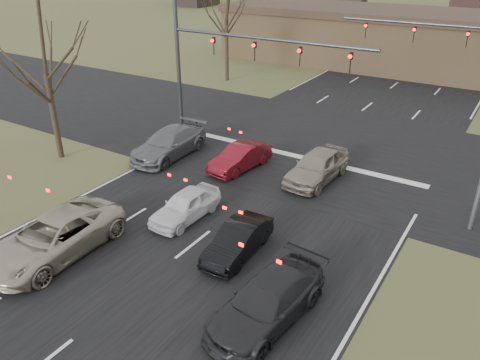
{
  "coord_description": "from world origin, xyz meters",
  "views": [
    {
      "loc": [
        9.69,
        -8.97,
        10.42
      ],
      "look_at": [
        0.66,
        5.4,
        2.0
      ],
      "focal_mm": 35.0,
      "sensor_mm": 36.0,
      "label": 1
    }
  ],
  "objects_px": {
    "car_silver_suv": "(54,237)",
    "car_black_hatch": "(238,241)",
    "mast_arm_near": "(223,55)",
    "car_silver_ahead": "(317,166)",
    "building": "(442,43)",
    "car_grey_ahead": "(169,143)",
    "mast_arm_far": "(471,48)",
    "car_red_ahead": "(240,158)",
    "car_white_sedan": "(185,205)",
    "car_charcoal_sedan": "(267,301)"
  },
  "relations": [
    {
      "from": "car_black_hatch",
      "to": "car_silver_ahead",
      "type": "height_order",
      "value": "car_silver_ahead"
    },
    {
      "from": "car_silver_ahead",
      "to": "mast_arm_far",
      "type": "bearing_deg",
      "value": 73.36
    },
    {
      "from": "mast_arm_near",
      "to": "car_silver_ahead",
      "type": "bearing_deg",
      "value": -17.09
    },
    {
      "from": "car_grey_ahead",
      "to": "mast_arm_near",
      "type": "bearing_deg",
      "value": 69.75
    },
    {
      "from": "car_black_hatch",
      "to": "car_grey_ahead",
      "type": "bearing_deg",
      "value": 141.61
    },
    {
      "from": "mast_arm_far",
      "to": "car_grey_ahead",
      "type": "bearing_deg",
      "value": -132.75
    },
    {
      "from": "mast_arm_near",
      "to": "car_silver_suv",
      "type": "relative_size",
      "value": 2.17
    },
    {
      "from": "car_silver_suv",
      "to": "car_silver_ahead",
      "type": "bearing_deg",
      "value": 60.61
    },
    {
      "from": "car_black_hatch",
      "to": "car_red_ahead",
      "type": "xyz_separation_m",
      "value": [
        -4.0,
        6.54,
        0.04
      ]
    },
    {
      "from": "car_red_ahead",
      "to": "car_silver_ahead",
      "type": "xyz_separation_m",
      "value": [
        3.94,
        0.89,
        0.14
      ]
    },
    {
      "from": "car_silver_ahead",
      "to": "car_charcoal_sedan",
      "type": "bearing_deg",
      "value": -71.36
    },
    {
      "from": "building",
      "to": "mast_arm_far",
      "type": "height_order",
      "value": "mast_arm_far"
    },
    {
      "from": "car_silver_suv",
      "to": "car_black_hatch",
      "type": "xyz_separation_m",
      "value": [
        5.81,
        3.66,
        -0.18
      ]
    },
    {
      "from": "car_black_hatch",
      "to": "car_charcoal_sedan",
      "type": "xyz_separation_m",
      "value": [
        2.63,
        -2.45,
        0.09
      ]
    },
    {
      "from": "mast_arm_near",
      "to": "car_red_ahead",
      "type": "relative_size",
      "value": 3.12
    },
    {
      "from": "car_grey_ahead",
      "to": "car_red_ahead",
      "type": "relative_size",
      "value": 1.33
    },
    {
      "from": "building",
      "to": "car_red_ahead",
      "type": "relative_size",
      "value": 10.92
    },
    {
      "from": "car_black_hatch",
      "to": "car_silver_ahead",
      "type": "distance_m",
      "value": 7.44
    },
    {
      "from": "car_black_hatch",
      "to": "car_silver_suv",
      "type": "bearing_deg",
      "value": -150.7
    },
    {
      "from": "car_black_hatch",
      "to": "car_red_ahead",
      "type": "height_order",
      "value": "car_red_ahead"
    },
    {
      "from": "building",
      "to": "car_silver_suv",
      "type": "distance_m",
      "value": 38.75
    },
    {
      "from": "mast_arm_near",
      "to": "car_red_ahead",
      "type": "height_order",
      "value": "mast_arm_near"
    },
    {
      "from": "mast_arm_near",
      "to": "car_silver_suv",
      "type": "xyz_separation_m",
      "value": [
        1.23,
        -13.23,
        -4.3
      ]
    },
    {
      "from": "mast_arm_far",
      "to": "car_black_hatch",
      "type": "distance_m",
      "value": 20.54
    },
    {
      "from": "mast_arm_far",
      "to": "car_white_sedan",
      "type": "bearing_deg",
      "value": -112.49
    },
    {
      "from": "mast_arm_near",
      "to": "car_silver_ahead",
      "type": "relative_size",
      "value": 2.66
    },
    {
      "from": "car_charcoal_sedan",
      "to": "car_silver_ahead",
      "type": "height_order",
      "value": "car_silver_ahead"
    },
    {
      "from": "mast_arm_near",
      "to": "car_grey_ahead",
      "type": "xyz_separation_m",
      "value": [
        -1.23,
        -3.68,
        -4.32
      ]
    },
    {
      "from": "mast_arm_near",
      "to": "car_silver_suv",
      "type": "height_order",
      "value": "mast_arm_near"
    },
    {
      "from": "mast_arm_far",
      "to": "car_charcoal_sedan",
      "type": "xyz_separation_m",
      "value": [
        -1.75,
        -22.03,
        -4.33
      ]
    },
    {
      "from": "car_silver_suv",
      "to": "car_silver_ahead",
      "type": "height_order",
      "value": "car_silver_ahead"
    },
    {
      "from": "mast_arm_near",
      "to": "building",
      "type": "bearing_deg",
      "value": 73.87
    },
    {
      "from": "car_silver_suv",
      "to": "car_grey_ahead",
      "type": "bearing_deg",
      "value": 102.44
    },
    {
      "from": "building",
      "to": "car_silver_ahead",
      "type": "height_order",
      "value": "building"
    },
    {
      "from": "car_silver_suv",
      "to": "car_red_ahead",
      "type": "xyz_separation_m",
      "value": [
        1.8,
        10.19,
        -0.14
      ]
    },
    {
      "from": "mast_arm_near",
      "to": "mast_arm_far",
      "type": "xyz_separation_m",
      "value": [
        11.41,
        10.0,
        -0.06
      ]
    },
    {
      "from": "mast_arm_far",
      "to": "car_silver_ahead",
      "type": "distance_m",
      "value": 13.61
    },
    {
      "from": "car_silver_suv",
      "to": "car_charcoal_sedan",
      "type": "xyz_separation_m",
      "value": [
        8.44,
        1.21,
        -0.09
      ]
    },
    {
      "from": "car_charcoal_sedan",
      "to": "car_red_ahead",
      "type": "relative_size",
      "value": 1.22
    },
    {
      "from": "building",
      "to": "car_grey_ahead",
      "type": "xyz_separation_m",
      "value": [
        -8.46,
        -28.68,
        -1.91
      ]
    },
    {
      "from": "car_white_sedan",
      "to": "car_grey_ahead",
      "type": "relative_size",
      "value": 0.7
    },
    {
      "from": "car_silver_ahead",
      "to": "car_grey_ahead",
      "type": "bearing_deg",
      "value": -166.0
    },
    {
      "from": "car_charcoal_sedan",
      "to": "car_silver_ahead",
      "type": "distance_m",
      "value": 10.24
    },
    {
      "from": "car_white_sedan",
      "to": "car_red_ahead",
      "type": "xyz_separation_m",
      "value": [
        -0.7,
        5.5,
        0.02
      ]
    },
    {
      "from": "car_black_hatch",
      "to": "car_grey_ahead",
      "type": "relative_size",
      "value": 0.7
    },
    {
      "from": "car_silver_suv",
      "to": "car_charcoal_sedan",
      "type": "relative_size",
      "value": 1.18
    },
    {
      "from": "car_silver_suv",
      "to": "car_grey_ahead",
      "type": "relative_size",
      "value": 1.08
    },
    {
      "from": "car_white_sedan",
      "to": "car_silver_ahead",
      "type": "bearing_deg",
      "value": 64.5
    },
    {
      "from": "car_white_sedan",
      "to": "mast_arm_near",
      "type": "bearing_deg",
      "value": 115.0
    },
    {
      "from": "car_grey_ahead",
      "to": "car_white_sedan",
      "type": "bearing_deg",
      "value": -46.13
    }
  ]
}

